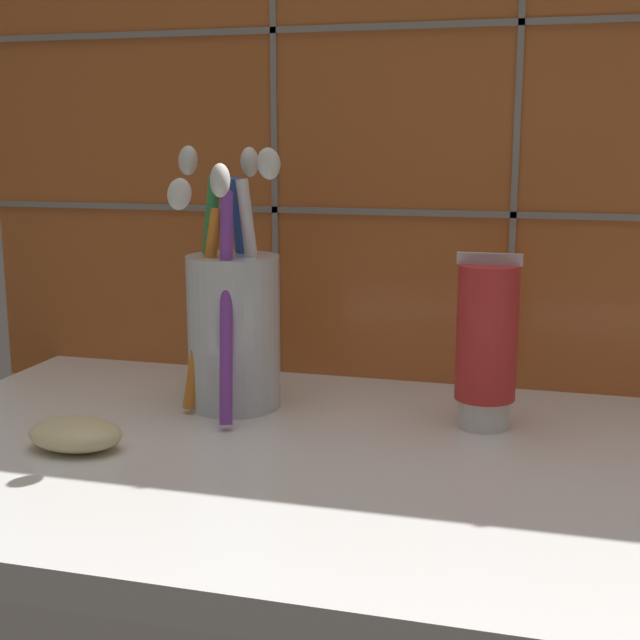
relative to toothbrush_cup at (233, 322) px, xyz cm
name	(u,v)px	position (x,y,z in cm)	size (l,w,h in cm)	color
sink_counter	(453,479)	(17.26, -7.75, -7.38)	(76.89, 37.16, 2.00)	white
tile_wall_backsplash	(491,148)	(17.27, 11.07, 12.41)	(86.89, 1.72, 41.56)	#C6662D
toothbrush_cup	(233,322)	(0.00, 0.00, 0.00)	(9.49, 11.66, 19.17)	silver
toothpaste_tube	(486,343)	(18.33, 0.06, -0.46)	(4.34, 4.14, 12.08)	white
soap_bar	(75,434)	(-6.41, -11.57, -5.35)	(6.27, 4.36, 2.06)	beige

